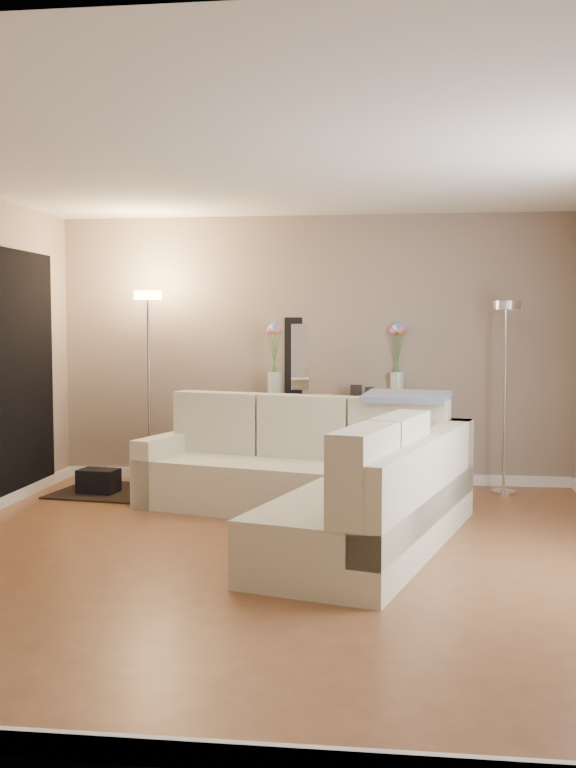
# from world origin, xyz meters

# --- Properties ---
(floor) EXTENTS (5.00, 5.50, 0.01)m
(floor) POSITION_xyz_m (0.00, 0.00, -0.01)
(floor) COLOR brown
(floor) RESTS_ON ground
(ceiling) EXTENTS (5.00, 5.50, 0.01)m
(ceiling) POSITION_xyz_m (0.00, 0.00, 2.60)
(ceiling) COLOR white
(ceiling) RESTS_ON ground
(wall_back) EXTENTS (5.00, 0.02, 2.60)m
(wall_back) POSITION_xyz_m (0.00, 2.76, 1.30)
(wall_back) COLOR gray
(wall_back) RESTS_ON ground
(wall_front) EXTENTS (5.00, 0.02, 2.60)m
(wall_front) POSITION_xyz_m (0.00, -2.76, 1.30)
(wall_front) COLOR gray
(wall_front) RESTS_ON ground
(baseboard_back) EXTENTS (5.00, 0.03, 0.10)m
(baseboard_back) POSITION_xyz_m (0.00, 2.73, 0.05)
(baseboard_back) COLOR white
(baseboard_back) RESTS_ON ground
(baseboard_front) EXTENTS (5.00, 0.03, 0.10)m
(baseboard_front) POSITION_xyz_m (0.00, -2.73, 0.05)
(baseboard_front) COLOR white
(baseboard_front) RESTS_ON ground
(doorway) EXTENTS (0.02, 1.20, 2.20)m
(doorway) POSITION_xyz_m (-2.48, 1.70, 1.10)
(doorway) COLOR black
(doorway) RESTS_ON ground
(sectional_sofa) EXTENTS (2.84, 3.21, 0.95)m
(sectional_sofa) POSITION_xyz_m (0.25, 0.91, 0.35)
(sectional_sofa) COLOR beige
(sectional_sofa) RESTS_ON floor
(throw_blanket) EXTENTS (0.75, 0.54, 0.09)m
(throw_blanket) POSITION_xyz_m (0.89, 1.41, 0.96)
(throw_blanket) COLOR gray
(throw_blanket) RESTS_ON sectional_sofa
(console_table) EXTENTS (1.43, 0.54, 0.86)m
(console_table) POSITION_xyz_m (0.14, 2.62, 0.48)
(console_table) COLOR black
(console_table) RESTS_ON floor
(leaning_mirror) EXTENTS (0.98, 0.16, 0.77)m
(leaning_mirror) POSITION_xyz_m (0.21, 2.81, 1.23)
(leaning_mirror) COLOR black
(leaning_mirror) RESTS_ON console_table
(table_decor) EXTENTS (0.60, 0.15, 0.14)m
(table_decor) POSITION_xyz_m (0.24, 2.59, 0.87)
(table_decor) COLOR orange
(table_decor) RESTS_ON console_table
(flower_vase_left) EXTENTS (0.17, 0.14, 0.73)m
(flower_vase_left) POSITION_xyz_m (-0.35, 2.56, 1.15)
(flower_vase_left) COLOR silver
(flower_vase_left) RESTS_ON console_table
(flower_vase_right) EXTENTS (0.17, 0.14, 0.73)m
(flower_vase_right) POSITION_xyz_m (0.82, 2.70, 1.15)
(flower_vase_right) COLOR silver
(flower_vase_right) RESTS_ON console_table
(floor_lamp_lit) EXTENTS (0.30, 0.30, 1.86)m
(floor_lamp_lit) POSITION_xyz_m (-1.52, 2.30, 1.32)
(floor_lamp_lit) COLOR silver
(floor_lamp_lit) RESTS_ON floor
(floor_lamp_unlit) EXTENTS (0.28, 0.28, 1.76)m
(floor_lamp_unlit) POSITION_xyz_m (1.80, 2.35, 1.24)
(floor_lamp_unlit) COLOR silver
(floor_lamp_unlit) RESTS_ON floor
(charcoal_rug) EXTENTS (1.33, 1.07, 0.02)m
(charcoal_rug) POSITION_xyz_m (-1.67, 1.96, 0.01)
(charcoal_rug) COLOR black
(charcoal_rug) RESTS_ON floor
(black_bag) EXTENTS (0.37, 0.29, 0.22)m
(black_bag) POSITION_xyz_m (-1.88, 1.89, 0.12)
(black_bag) COLOR black
(black_bag) RESTS_ON charcoal_rug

